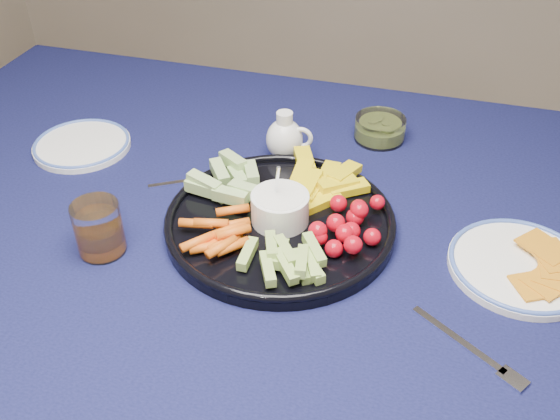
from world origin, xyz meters
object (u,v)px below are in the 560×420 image
(pickle_bowl, at_px, (380,130))
(side_plate_extra, at_px, (82,144))
(dining_table, at_px, (275,250))
(cheese_plate, at_px, (521,264))
(creamer_pitcher, at_px, (285,139))
(juice_tumbler, at_px, (99,231))
(crudite_platter, at_px, (279,217))

(pickle_bowl, height_order, side_plate_extra, pickle_bowl)
(dining_table, distance_m, cheese_plate, 0.42)
(creamer_pitcher, relative_size, juice_tumbler, 1.11)
(creamer_pitcher, distance_m, side_plate_extra, 0.41)
(dining_table, bearing_deg, side_plate_extra, 167.49)
(pickle_bowl, bearing_deg, dining_table, -114.29)
(crudite_platter, height_order, cheese_plate, crudite_platter)
(dining_table, distance_m, side_plate_extra, 0.46)
(pickle_bowl, relative_size, juice_tumbler, 1.15)
(dining_table, bearing_deg, juice_tumbler, -144.15)
(pickle_bowl, distance_m, side_plate_extra, 0.61)
(side_plate_extra, bearing_deg, crudite_platter, -16.57)
(side_plate_extra, bearing_deg, pickle_bowl, 19.61)
(creamer_pitcher, xyz_separation_m, pickle_bowl, (0.17, 0.12, -0.02))
(pickle_bowl, bearing_deg, juice_tumbler, -128.40)
(crudite_platter, xyz_separation_m, side_plate_extra, (-0.46, 0.14, -0.01))
(creamer_pitcher, bearing_deg, dining_table, -79.86)
(crudite_platter, height_order, side_plate_extra, crudite_platter)
(crudite_platter, distance_m, pickle_bowl, 0.36)
(crudite_platter, distance_m, juice_tumbler, 0.29)
(dining_table, bearing_deg, creamer_pitcher, 100.14)
(crudite_platter, relative_size, side_plate_extra, 2.01)
(crudite_platter, relative_size, creamer_pitcher, 3.88)
(cheese_plate, xyz_separation_m, juice_tumbler, (-0.65, -0.14, 0.03))
(cheese_plate, bearing_deg, pickle_bowl, 129.48)
(juice_tumbler, bearing_deg, creamer_pitcher, 59.21)
(pickle_bowl, distance_m, juice_tumbler, 0.61)
(crudite_platter, bearing_deg, creamer_pitcher, 103.05)
(crudite_platter, relative_size, juice_tumbler, 4.33)
(pickle_bowl, bearing_deg, crudite_platter, -109.09)
(dining_table, height_order, crudite_platter, crudite_platter)
(cheese_plate, distance_m, side_plate_extra, 0.86)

